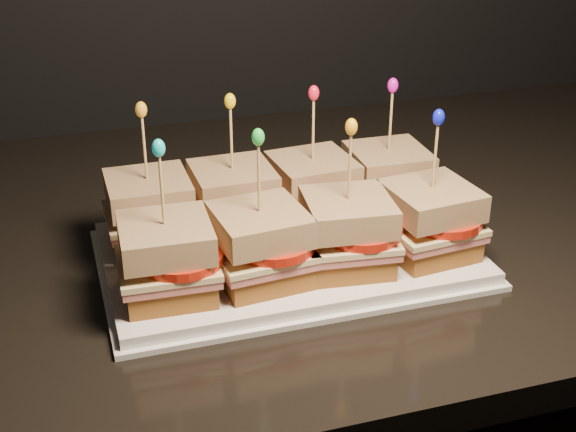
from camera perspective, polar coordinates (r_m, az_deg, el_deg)
name	(u,v)px	position (r m, az deg, el deg)	size (l,w,h in m)	color
granite_slab	(402,211)	(1.02, 8.14, 0.34)	(2.33, 0.74, 0.03)	black
platter	(288,254)	(0.86, 0.00, -2.75)	(0.38, 0.24, 0.02)	white
platter_rim	(288,259)	(0.86, 0.00, -3.10)	(0.40, 0.25, 0.01)	white
sandwich_0_bread_bot	(152,233)	(0.87, -9.67, -1.17)	(0.08, 0.08, 0.02)	brown
sandwich_0_ham	(151,220)	(0.86, -9.75, -0.26)	(0.09, 0.09, 0.01)	#CC565A
sandwich_0_cheese	(150,214)	(0.86, -9.78, 0.15)	(0.09, 0.09, 0.01)	beige
sandwich_0_tomato	(162,208)	(0.85, -8.97, 0.54)	(0.08, 0.08, 0.01)	red
sandwich_0_bread_top	(148,191)	(0.85, -9.92, 1.75)	(0.08, 0.08, 0.03)	#582B0D
sandwich_0_pick	(145,152)	(0.83, -10.15, 4.52)	(0.00, 0.00, 0.09)	tan
sandwich_0_frill	(141,110)	(0.82, -10.40, 7.45)	(0.01, 0.01, 0.02)	orange
sandwich_1_bread_bot	(234,221)	(0.88, -3.86, -0.38)	(0.08, 0.08, 0.02)	brown
sandwich_1_ham	(234,209)	(0.88, -3.89, 0.52)	(0.09, 0.09, 0.01)	#CC565A
sandwich_1_cheese	(233,203)	(0.87, -3.90, 0.94)	(0.09, 0.09, 0.01)	beige
sandwich_1_tomato	(245,197)	(0.87, -3.06, 1.32)	(0.08, 0.08, 0.01)	red
sandwich_1_bread_top	(233,181)	(0.86, -3.96, 2.52)	(0.08, 0.08, 0.03)	#582B0D
sandwich_1_pick	(231,142)	(0.85, -4.05, 5.26)	(0.00, 0.00, 0.09)	tan
sandwich_1_frill	(230,101)	(0.83, -4.15, 8.15)	(0.01, 0.01, 0.02)	yellow
sandwich_2_bread_bot	(312,211)	(0.91, 1.72, 0.39)	(0.08, 0.08, 0.02)	brown
sandwich_2_ham	(312,198)	(0.90, 1.73, 1.28)	(0.09, 0.09, 0.01)	#CC565A
sandwich_2_cheese	(312,193)	(0.90, 1.74, 1.68)	(0.09, 0.09, 0.01)	beige
sandwich_2_tomato	(324,187)	(0.89, 2.60, 2.06)	(0.08, 0.08, 0.01)	red
sandwich_2_bread_top	(313,171)	(0.89, 1.76, 3.23)	(0.08, 0.08, 0.03)	#582B0D
sandwich_2_pick	(313,133)	(0.87, 1.80, 5.91)	(0.00, 0.00, 0.09)	tan
sandwich_2_frill	(314,93)	(0.86, 1.84, 8.74)	(0.01, 0.01, 0.02)	red
sandwich_3_bread_bot	(386,200)	(0.94, 6.98, 1.11)	(0.08, 0.08, 0.02)	brown
sandwich_3_ham	(387,188)	(0.93, 7.03, 1.97)	(0.09, 0.09, 0.01)	#CC565A
sandwich_3_cheese	(387,183)	(0.93, 7.05, 2.37)	(0.09, 0.09, 0.01)	beige
sandwich_3_tomato	(399,177)	(0.93, 7.91, 2.73)	(0.08, 0.08, 0.01)	red
sandwich_3_bread_top	(388,162)	(0.92, 7.14, 3.87)	(0.08, 0.08, 0.03)	#582B0D
sandwich_3_pick	(390,125)	(0.90, 7.30, 6.47)	(0.00, 0.00, 0.09)	tan
sandwich_3_frill	(393,85)	(0.89, 7.47, 9.20)	(0.01, 0.01, 0.02)	#D511B8
sandwich_4_bread_bot	(169,283)	(0.78, -8.47, -4.72)	(0.08, 0.08, 0.02)	brown
sandwich_4_ham	(168,269)	(0.77, -8.54, -3.74)	(0.09, 0.09, 0.01)	#CC565A
sandwich_4_cheese	(167,262)	(0.76, -8.58, -3.28)	(0.09, 0.09, 0.01)	beige
sandwich_4_tomato	(181,257)	(0.76, -7.65, -2.88)	(0.08, 0.08, 0.01)	red
sandwich_4_bread_top	(165,238)	(0.75, -8.71, -1.54)	(0.08, 0.08, 0.03)	#582B0D
sandwich_4_pick	(162,194)	(0.73, -8.94, 1.53)	(0.00, 0.00, 0.09)	tan
sandwich_4_frill	(159,148)	(0.72, -9.19, 4.80)	(0.01, 0.01, 0.02)	#14BFBF
sandwich_5_bread_bot	(260,269)	(0.79, -1.97, -3.76)	(0.08, 0.08, 0.02)	brown
sandwich_5_ham	(260,255)	(0.78, -1.99, -2.78)	(0.09, 0.09, 0.01)	#CC565A
sandwich_5_cheese	(260,249)	(0.78, -2.00, -2.33)	(0.09, 0.09, 0.01)	beige
sandwich_5_tomato	(274,243)	(0.77, -1.03, -1.93)	(0.08, 0.08, 0.01)	red
sandwich_5_bread_top	(260,225)	(0.77, -2.03, -0.61)	(0.08, 0.08, 0.03)	#582B0D
sandwich_5_pick	(259,182)	(0.75, -2.08, 2.41)	(0.00, 0.00, 0.09)	tan
sandwich_5_frill	(258,137)	(0.73, -2.14, 5.63)	(0.01, 0.01, 0.02)	green
sandwich_6_bread_bot	(347,255)	(0.82, 4.18, -2.80)	(0.08, 0.08, 0.02)	brown
sandwich_6_ham	(347,242)	(0.81, 4.22, -1.84)	(0.09, 0.09, 0.01)	#CC565A
sandwich_6_cheese	(347,236)	(0.81, 4.24, -1.41)	(0.09, 0.09, 0.01)	beige
sandwich_6_tomato	(361,230)	(0.80, 5.21, -1.00)	(0.08, 0.08, 0.01)	red
sandwich_6_bread_top	(348,212)	(0.79, 4.30, 0.28)	(0.08, 0.08, 0.03)	#582B0D
sandwich_6_pick	(350,171)	(0.78, 4.41, 3.22)	(0.00, 0.00, 0.09)	tan
sandwich_6_frill	(351,127)	(0.76, 4.52, 6.34)	(0.01, 0.01, 0.02)	orange
sandwich_7_bread_bot	(428,243)	(0.85, 9.90, -1.88)	(0.08, 0.08, 0.02)	brown
sandwich_7_ham	(429,230)	(0.84, 9.98, -0.95)	(0.09, 0.09, 0.01)	#CC565A
sandwich_7_cheese	(429,224)	(0.84, 10.02, -0.53)	(0.09, 0.09, 0.01)	beige
sandwich_7_tomato	(443,218)	(0.84, 10.97, -0.14)	(0.08, 0.08, 0.01)	red
sandwich_7_bread_top	(431,200)	(0.83, 10.16, 1.09)	(0.08, 0.08, 0.03)	#582B0D
sandwich_7_pick	(435,160)	(0.81, 10.41, 3.92)	(0.00, 0.00, 0.09)	tan
sandwich_7_frill	(439,117)	(0.80, 10.67, 6.92)	(0.01, 0.01, 0.02)	#0E17E1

